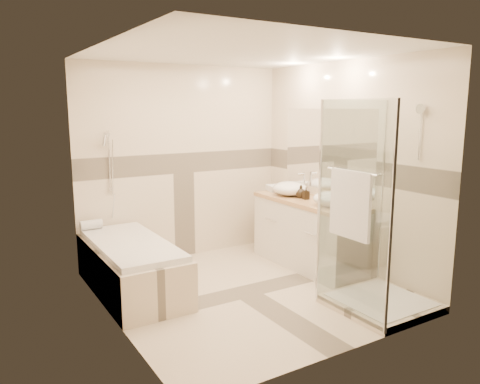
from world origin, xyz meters
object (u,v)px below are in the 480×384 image
shower_enclosure (369,259)px  amenity_bottle_b (301,192)px  bathtub (131,264)px  vanity (308,233)px  vessel_sink_near (290,188)px  amenity_bottle_a (306,193)px  vessel_sink_far (331,199)px

shower_enclosure → amenity_bottle_b: (0.27, 1.41, 0.43)m
amenity_bottle_b → bathtub: bearing=174.3°
vanity → shower_enclosure: 1.31m
vessel_sink_near → amenity_bottle_a: vessel_sink_near is taller
vanity → amenity_bottle_b: (-0.02, 0.14, 0.51)m
vessel_sink_far → amenity_bottle_b: bearing=90.0°
vessel_sink_far → amenity_bottle_b: size_ratio=2.51×
vanity → vessel_sink_near: bearing=93.2°
shower_enclosure → amenity_bottle_a: shower_enclosure is taller
vessel_sink_near → amenity_bottle_a: 0.32m
vessel_sink_far → amenity_bottle_a: 0.44m
bathtub → amenity_bottle_b: size_ratio=10.43×
bathtub → vessel_sink_far: vessel_sink_far is taller
amenity_bottle_a → amenity_bottle_b: bearing=90.0°
amenity_bottle_a → shower_enclosure: bearing=-101.8°
vanity → vessel_sink_far: size_ratio=3.96×
vessel_sink_far → amenity_bottle_b: (0.00, 0.55, -0.00)m
amenity_bottle_a → vessel_sink_far: bearing=-90.0°
vessel_sink_far → amenity_bottle_a: (0.00, 0.44, -0.01)m
shower_enclosure → amenity_bottle_b: bearing=79.0°
amenity_bottle_a → amenity_bottle_b: 0.10m
vessel_sink_near → vessel_sink_far: vessel_sink_near is taller
amenity_bottle_b → vanity: bearing=-81.7°
amenity_bottle_b → vessel_sink_near: bearing=90.0°
bathtub → shower_enclosure: 2.47m
vanity → vessel_sink_far: (-0.02, -0.41, 0.51)m
bathtub → vessel_sink_near: vessel_sink_near is taller
vessel_sink_near → shower_enclosure: bearing=-99.5°
bathtub → shower_enclosure: size_ratio=0.83×
vanity → amenity_bottle_a: size_ratio=10.71×
bathtub → shower_enclosure: bearing=-41.1°
bathtub → vessel_sink_far: bearing=-19.6°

